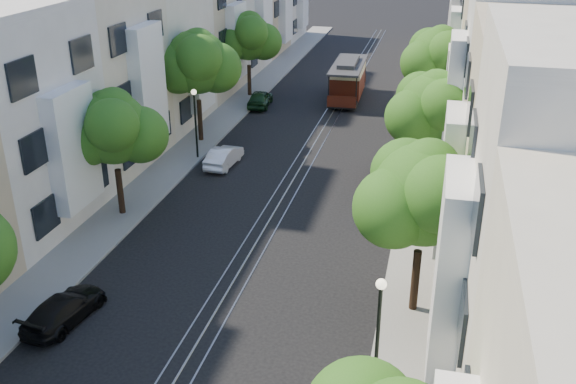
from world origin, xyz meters
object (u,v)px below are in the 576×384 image
Objects in this scene: parked_car_e_far at (392,170)px; tree_w_d at (249,38)px; tree_e_c at (434,110)px; tree_w_b at (114,130)px; parked_car_w_mid at (224,156)px; tree_e_b at (425,197)px; lamp_east at (379,321)px; parked_car_e_mid at (389,210)px; parked_car_w_far at (260,98)px; parked_car_w_near at (64,309)px; tree_e_d at (439,58)px; tree_w_c at (198,64)px; cable_car at (348,78)px; lamp_west at (195,113)px.

tree_w_d is at bearing 130.43° from parked_car_e_far.
tree_e_c is 1.04× the size of tree_w_b.
tree_e_c is 12.41m from parked_car_w_mid.
tree_e_b is 11.00m from tree_e_c.
lamp_east is at bearing 125.03° from parked_car_w_mid.
parked_car_w_far reaches higher than parked_car_e_mid.
parked_car_w_near is at bearing -126.79° from parked_car_e_mid.
tree_e_d is at bearing -108.38° from parked_car_w_near.
tree_w_c is 20.21m from parked_car_w_near.
lamp_east is (13.44, -20.98, -2.22)m from tree_w_c.
cable_car reaches higher than parked_car_e_far.
tree_w_b reaches higher than parked_car_e_far.
tree_e_b is at bearing -156.37° from parked_car_w_near.
parked_car_w_far is at bearing 132.20° from parked_car_e_far.
tree_e_b is at bearing -19.15° from tree_w_b.
tree_e_c and tree_w_d have the same top height.
tree_w_b is 1.51× the size of lamp_west.
tree_w_c is at bearing 153.55° from parked_car_e_mid.
tree_e_d is at bearing -42.99° from cable_car.
lamp_west is 1.13× the size of parked_car_w_near.
cable_car reaches higher than parked_car_e_mid.
tree_e_c is 4.64m from parked_car_e_far.
tree_e_b is at bearing -77.98° from cable_car.
tree_e_c is 18.49m from cable_car.
tree_w_c reaches higher than tree_w_b.
parked_car_e_far reaches higher than parked_car_e_mid.
parked_car_w_far is (-1.20, 12.06, 0.06)m from parked_car_w_mid.
tree_e_c is 16.10m from lamp_east.
lamp_west is at bearing 176.88° from parked_car_e_far.
lamp_east is 33.46m from cable_car.
tree_w_d is (0.00, 22.00, 0.20)m from tree_w_b.
tree_w_b is at bearing 143.42° from lamp_east.
cable_car is 16.32m from parked_car_e_far.
tree_e_b is 1.03× the size of tree_w_d.
parked_car_w_mid is (-10.00, 4.96, -0.00)m from parked_car_e_mid.
tree_e_c is at bearing -19.15° from tree_w_c.
parked_car_w_mid is (-11.66, 1.36, -4.03)m from tree_e_c.
parked_car_w_far is (-6.10, -3.54, -1.05)m from cable_car.
parked_car_e_mid is (12.74, 2.40, -3.82)m from tree_w_b.
cable_car is 32.08m from parked_car_w_near.
parked_car_w_far is (-12.86, 24.42, -4.10)m from tree_e_b.
cable_car is 21.21m from parked_car_e_mid.
lamp_east is at bearing -81.59° from cable_car.
parked_car_w_near is (-10.75, -10.99, -0.04)m from parked_car_e_mid.
lamp_west is at bearing -74.25° from tree_w_c.
parked_car_e_mid is 0.95× the size of parked_car_w_near.
tree_e_d is 1.65× the size of lamp_west.
tree_w_b is 14.97m from parked_car_e_far.
lamp_east reaches higher than parked_car_w_near.
tree_e_d is 1.05× the size of tree_w_d.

